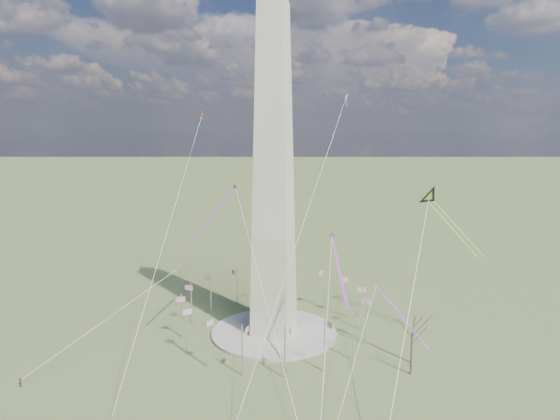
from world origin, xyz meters
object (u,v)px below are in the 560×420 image
(washington_monument, at_px, (274,168))
(kite_delta_black, at_px, (432,200))
(tree_near, at_px, (412,329))
(person_west, at_px, (21,382))

(washington_monument, xyz_separation_m, kite_delta_black, (42.10, 15.64, -9.50))
(tree_near, distance_m, kite_delta_black, 40.13)
(kite_delta_black, bearing_deg, washington_monument, -26.59)
(kite_delta_black, bearing_deg, person_west, -13.00)
(person_west, bearing_deg, washington_monument, -91.69)
(person_west, xyz_separation_m, kite_delta_black, (89.39, 60.26, 37.51))
(tree_near, relative_size, kite_delta_black, 0.88)
(washington_monument, bearing_deg, tree_near, -19.63)
(tree_near, distance_m, person_west, 91.84)
(washington_monument, height_order, kite_delta_black, washington_monument)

